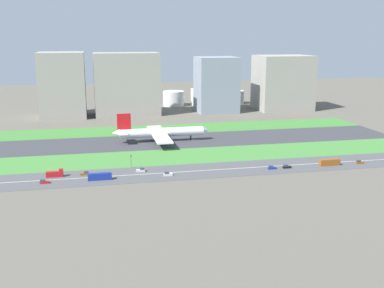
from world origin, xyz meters
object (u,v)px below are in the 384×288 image
Objects in this scene: office_tower at (216,85)px; fuel_tank_west at (174,98)px; truck_1 at (55,174)px; car_3 at (168,174)px; car_4 at (85,173)px; car_1 at (44,182)px; traffic_light at (131,160)px; fuel_tank_east at (235,97)px; hangar_building at (127,84)px; car_2 at (141,170)px; bus_1 at (330,162)px; cargo_warehouse at (283,83)px; car_6 at (287,167)px; terminal_building at (63,85)px; bus_0 at (100,176)px; car_0 at (359,162)px; airliner at (160,133)px; car_5 at (272,168)px; fuel_tank_centre at (203,97)px.

office_tower reaches higher than fuel_tank_west.
truck_1 is at bearing -113.86° from fuel_tank_west.
car_3 is at bearing -10.18° from truck_1.
car_4 is 21.62m from car_1.
fuel_tank_east is (126.35, 219.01, 2.53)m from traffic_light.
hangar_building reaches higher than car_3.
car_3 is at bearing -100.69° from fuel_tank_west.
car_2 is at bearing -168.18° from car_1.
car_2 is at bearing -5.59° from bus_1.
traffic_light is at bearing -9.58° from bus_1.
car_2 is 240.30m from cargo_warehouse.
fuel_tank_west reaches higher than car_6.
hangar_building is at bearing 0.00° from terminal_building.
car_2 is 0.38× the size of bus_0.
bus_1 is 237.88m from fuel_tank_east.
car_1 is (-19.16, -10.00, 0.00)m from car_4.
car_0 is 0.08× the size of hangar_building.
car_4 is at bearing 180.00° from car_2.
fuel_tank_east reaches higher than car_1.
car_4 is 0.09× the size of office_tower.
airliner is 14.77× the size of car_1.
airliner is 83.60m from car_4.
car_3 is at bearing -95.32° from airliner.
bus_0 is (-141.38, 0.00, 0.90)m from car_0.
car_6 is 1.00× the size of car_5.
terminal_building is at bearing 95.93° from car_4.
car_6 is 0.08× the size of hangar_building.
car_6 is 0.52× the size of truck_1.
car_6 is (57.24, -78.00, -5.31)m from airliner.
truck_1 is at bearing -10.18° from car_3.
car_5 is 0.09× the size of cargo_warehouse.
hangar_building is (50.70, 182.00, 25.67)m from truck_1.
car_5 is 0.08× the size of hangar_building.
traffic_light is (-72.93, 17.99, 3.37)m from car_5.
car_3 is 240.37m from cargo_warehouse.
car_2 is 0.08× the size of hangar_building.
car_6 and car_1 have the same top height.
airliner is 172.89m from fuel_tank_centre.
traffic_light is at bearing -111.94° from airliner.
truck_1 is 0.17× the size of office_tower.
office_tower is at bearing 57.00° from car_4.
truck_1 is at bearing -168.35° from traffic_light.
fuel_tank_centre is (108.93, 237.00, 6.35)m from bus_0.
bus_0 is at bearing -121.15° from fuel_tank_east.
car_2 is 0.08× the size of terminal_building.
cargo_warehouse reaches higher than bus_1.
traffic_light reaches higher than car_3.
fuel_tank_centre reaches higher than bus_1.
hangar_building reaches higher than fuel_tank_east.
fuel_tank_east reaches higher than car_6.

